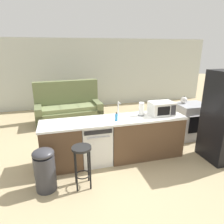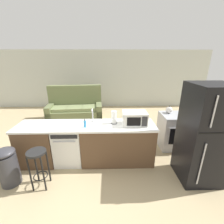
{
  "view_description": "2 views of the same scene",
  "coord_description": "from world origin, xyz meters",
  "px_view_note": "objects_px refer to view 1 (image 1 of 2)",
  "views": [
    {
      "loc": [
        -0.89,
        -3.62,
        2.26
      ],
      "look_at": [
        0.11,
        0.08,
        1.02
      ],
      "focal_mm": 32.0,
      "sensor_mm": 36.0,
      "label": 1
    },
    {
      "loc": [
        0.63,
        -2.91,
        2.22
      ],
      "look_at": [
        0.72,
        0.68,
        0.94
      ],
      "focal_mm": 24.0,
      "sensor_mm": 36.0,
      "label": 2
    }
  ],
  "objects_px": {
    "couch": "(68,109)",
    "kettle": "(184,100)",
    "stove_range": "(190,121)",
    "dishwasher": "(96,143)",
    "soap_bottle": "(116,117)",
    "bar_stool": "(82,158)",
    "paper_towel_roll": "(141,109)",
    "microwave": "(162,108)",
    "trash_bin": "(45,169)"
  },
  "relations": [
    {
      "from": "couch",
      "to": "bar_stool",
      "type": "bearing_deg",
      "value": -89.49
    },
    {
      "from": "stove_range",
      "to": "kettle",
      "type": "distance_m",
      "value": 0.57
    },
    {
      "from": "stove_range",
      "to": "soap_bottle",
      "type": "relative_size",
      "value": 5.11
    },
    {
      "from": "bar_stool",
      "to": "paper_towel_roll",
      "type": "bearing_deg",
      "value": 29.72
    },
    {
      "from": "stove_range",
      "to": "kettle",
      "type": "xyz_separation_m",
      "value": [
        -0.17,
        0.13,
        0.53
      ]
    },
    {
      "from": "couch",
      "to": "kettle",
      "type": "bearing_deg",
      "value": -34.37
    },
    {
      "from": "bar_stool",
      "to": "microwave",
      "type": "bearing_deg",
      "value": 21.7
    },
    {
      "from": "microwave",
      "to": "paper_towel_roll",
      "type": "relative_size",
      "value": 1.77
    },
    {
      "from": "soap_bottle",
      "to": "couch",
      "type": "xyz_separation_m",
      "value": [
        -0.79,
        2.72,
        -0.58
      ]
    },
    {
      "from": "dishwasher",
      "to": "kettle",
      "type": "height_order",
      "value": "kettle"
    },
    {
      "from": "dishwasher",
      "to": "trash_bin",
      "type": "bearing_deg",
      "value": -146.56
    },
    {
      "from": "stove_range",
      "to": "trash_bin",
      "type": "relative_size",
      "value": 1.22
    },
    {
      "from": "microwave",
      "to": "kettle",
      "type": "relative_size",
      "value": 2.44
    },
    {
      "from": "dishwasher",
      "to": "stove_range",
      "type": "height_order",
      "value": "stove_range"
    },
    {
      "from": "microwave",
      "to": "bar_stool",
      "type": "xyz_separation_m",
      "value": [
        -1.79,
        -0.71,
        -0.5
      ]
    },
    {
      "from": "kettle",
      "to": "couch",
      "type": "relative_size",
      "value": 0.1
    },
    {
      "from": "kettle",
      "to": "dishwasher",
      "type": "bearing_deg",
      "value": -164.42
    },
    {
      "from": "bar_stool",
      "to": "dishwasher",
      "type": "bearing_deg",
      "value": 63.15
    },
    {
      "from": "microwave",
      "to": "soap_bottle",
      "type": "height_order",
      "value": "microwave"
    },
    {
      "from": "soap_bottle",
      "to": "trash_bin",
      "type": "xyz_separation_m",
      "value": [
        -1.36,
        -0.52,
        -0.59
      ]
    },
    {
      "from": "paper_towel_roll",
      "to": "trash_bin",
      "type": "height_order",
      "value": "paper_towel_roll"
    },
    {
      "from": "trash_bin",
      "to": "bar_stool",
      "type": "bearing_deg",
      "value": -7.41
    },
    {
      "from": "paper_towel_roll",
      "to": "couch",
      "type": "height_order",
      "value": "couch"
    },
    {
      "from": "dishwasher",
      "to": "bar_stool",
      "type": "height_order",
      "value": "dishwasher"
    },
    {
      "from": "microwave",
      "to": "soap_bottle",
      "type": "distance_m",
      "value": 1.04
    },
    {
      "from": "stove_range",
      "to": "soap_bottle",
      "type": "height_order",
      "value": "soap_bottle"
    },
    {
      "from": "dishwasher",
      "to": "soap_bottle",
      "type": "height_order",
      "value": "soap_bottle"
    },
    {
      "from": "paper_towel_roll",
      "to": "soap_bottle",
      "type": "relative_size",
      "value": 1.6
    },
    {
      "from": "soap_bottle",
      "to": "bar_stool",
      "type": "distance_m",
      "value": 1.06
    },
    {
      "from": "paper_towel_roll",
      "to": "microwave",
      "type": "bearing_deg",
      "value": -8.28
    },
    {
      "from": "soap_bottle",
      "to": "trash_bin",
      "type": "height_order",
      "value": "soap_bottle"
    },
    {
      "from": "soap_bottle",
      "to": "microwave",
      "type": "bearing_deg",
      "value": 6.17
    },
    {
      "from": "stove_range",
      "to": "soap_bottle",
      "type": "bearing_deg",
      "value": -163.29
    },
    {
      "from": "stove_range",
      "to": "couch",
      "type": "relative_size",
      "value": 0.44
    },
    {
      "from": "soap_bottle",
      "to": "bar_stool",
      "type": "bearing_deg",
      "value": -141.66
    },
    {
      "from": "paper_towel_roll",
      "to": "dishwasher",
      "type": "bearing_deg",
      "value": -176.47
    },
    {
      "from": "dishwasher",
      "to": "microwave",
      "type": "relative_size",
      "value": 1.68
    },
    {
      "from": "bar_stool",
      "to": "trash_bin",
      "type": "distance_m",
      "value": 0.62
    },
    {
      "from": "trash_bin",
      "to": "couch",
      "type": "distance_m",
      "value": 3.29
    },
    {
      "from": "paper_towel_roll",
      "to": "bar_stool",
      "type": "height_order",
      "value": "paper_towel_roll"
    },
    {
      "from": "dishwasher",
      "to": "trash_bin",
      "type": "relative_size",
      "value": 1.14
    },
    {
      "from": "dishwasher",
      "to": "soap_bottle",
      "type": "relative_size",
      "value": 4.77
    },
    {
      "from": "stove_range",
      "to": "bar_stool",
      "type": "distance_m",
      "value": 3.22
    },
    {
      "from": "kettle",
      "to": "microwave",
      "type": "bearing_deg",
      "value": -146.0
    },
    {
      "from": "kettle",
      "to": "soap_bottle",
      "type": "bearing_deg",
      "value": -158.76
    },
    {
      "from": "dishwasher",
      "to": "soap_bottle",
      "type": "distance_m",
      "value": 0.69
    },
    {
      "from": "soap_bottle",
      "to": "trash_bin",
      "type": "relative_size",
      "value": 0.24
    },
    {
      "from": "couch",
      "to": "microwave",
      "type": "bearing_deg",
      "value": -55.18
    },
    {
      "from": "paper_towel_roll",
      "to": "soap_bottle",
      "type": "bearing_deg",
      "value": -163.75
    },
    {
      "from": "trash_bin",
      "to": "couch",
      "type": "bearing_deg",
      "value": 80.04
    }
  ]
}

